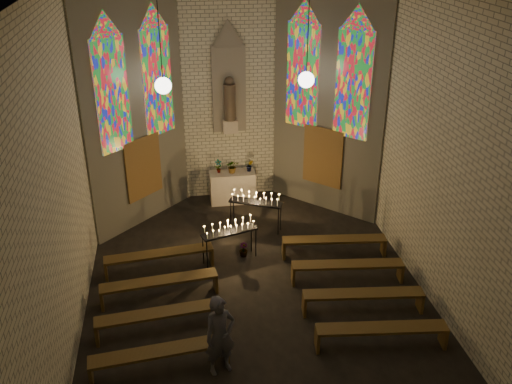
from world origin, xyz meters
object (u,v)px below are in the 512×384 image
altar (233,187)px  visitor (220,336)px  aisle_flower_pot (243,250)px  votive_stand_left (229,229)px  votive_stand_right (256,200)px

altar → visitor: 7.41m
aisle_flower_pot → visitor: bearing=-103.7°
altar → visitor: bearing=-98.5°
altar → votive_stand_left: size_ratio=0.93×
visitor → votive_stand_right: bearing=55.1°
altar → visitor: (-1.09, -7.32, 0.37)m
aisle_flower_pot → votive_stand_right: 1.65m
aisle_flower_pot → votive_stand_right: (0.54, 1.37, 0.75)m
aisle_flower_pot → votive_stand_left: bearing=-160.7°
altar → visitor: visitor is taller
aisle_flower_pot → votive_stand_right: size_ratio=0.26×
votive_stand_left → votive_stand_right: votive_stand_right is taller
aisle_flower_pot → votive_stand_left: (-0.37, -0.13, 0.73)m
altar → votive_stand_right: votive_stand_right is taller
altar → votive_stand_right: (0.45, -1.85, 0.45)m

